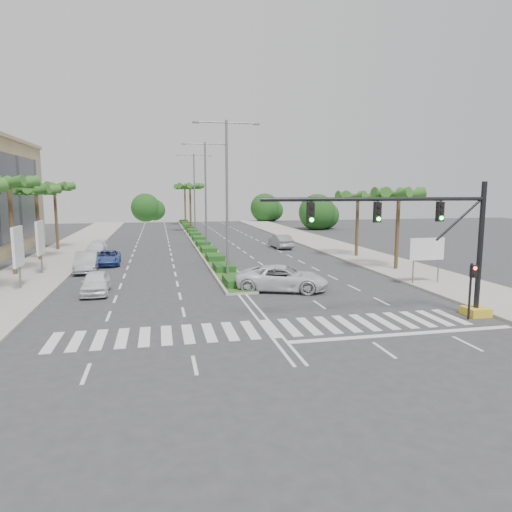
{
  "coord_description": "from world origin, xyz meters",
  "views": [
    {
      "loc": [
        -5.21,
        -21.03,
        6.7
      ],
      "look_at": [
        0.22,
        4.32,
        3.0
      ],
      "focal_mm": 32.0,
      "sensor_mm": 36.0,
      "label": 1
    }
  ],
  "objects_px": {
    "car_parked_a": "(96,283)",
    "car_parked_c": "(108,258)",
    "car_crossing": "(282,278)",
    "car_parked_d": "(97,248)",
    "car_right": "(281,241)",
    "car_parked_b": "(87,262)"
  },
  "relations": [
    {
      "from": "car_parked_b",
      "to": "car_parked_d",
      "type": "xyz_separation_m",
      "value": [
        -0.6,
        11.53,
        -0.16
      ]
    },
    {
      "from": "car_parked_c",
      "to": "car_crossing",
      "type": "height_order",
      "value": "car_crossing"
    },
    {
      "from": "car_parked_d",
      "to": "car_right",
      "type": "distance_m",
      "value": 20.63
    },
    {
      "from": "car_parked_a",
      "to": "car_parked_b",
      "type": "distance_m",
      "value": 9.02
    },
    {
      "from": "car_parked_a",
      "to": "car_crossing",
      "type": "relative_size",
      "value": 0.7
    },
    {
      "from": "car_parked_b",
      "to": "car_parked_d",
      "type": "height_order",
      "value": "car_parked_b"
    },
    {
      "from": "car_parked_a",
      "to": "car_parked_d",
      "type": "xyz_separation_m",
      "value": [
        -2.43,
        20.36,
        -0.08
      ]
    },
    {
      "from": "car_crossing",
      "to": "car_right",
      "type": "xyz_separation_m",
      "value": [
        5.96,
        22.47,
        -0.05
      ]
    },
    {
      "from": "car_parked_b",
      "to": "car_parked_d",
      "type": "distance_m",
      "value": 11.54
    },
    {
      "from": "car_parked_c",
      "to": "car_parked_d",
      "type": "xyz_separation_m",
      "value": [
        -1.96,
        8.1,
        -0.0
      ]
    },
    {
      "from": "car_parked_a",
      "to": "car_right",
      "type": "xyz_separation_m",
      "value": [
        18.2,
        20.8,
        0.07
      ]
    },
    {
      "from": "car_right",
      "to": "car_crossing",
      "type": "bearing_deg",
      "value": 71.76
    },
    {
      "from": "car_crossing",
      "to": "car_parked_d",
      "type": "bearing_deg",
      "value": 53.97
    },
    {
      "from": "car_parked_a",
      "to": "car_right",
      "type": "distance_m",
      "value": 27.63
    },
    {
      "from": "car_parked_a",
      "to": "car_parked_c",
      "type": "height_order",
      "value": "car_parked_a"
    },
    {
      "from": "car_parked_b",
      "to": "car_crossing",
      "type": "height_order",
      "value": "car_crossing"
    },
    {
      "from": "car_parked_a",
      "to": "car_parked_b",
      "type": "bearing_deg",
      "value": 100.01
    },
    {
      "from": "car_parked_a",
      "to": "car_parked_c",
      "type": "bearing_deg",
      "value": 90.49
    },
    {
      "from": "car_parked_c",
      "to": "car_right",
      "type": "xyz_separation_m",
      "value": [
        18.67,
        8.54,
        0.15
      ]
    },
    {
      "from": "car_parked_a",
      "to": "car_right",
      "type": "bearing_deg",
      "value": 47.08
    },
    {
      "from": "car_parked_b",
      "to": "car_parked_c",
      "type": "height_order",
      "value": "car_parked_b"
    },
    {
      "from": "car_crossing",
      "to": "car_parked_a",
      "type": "bearing_deg",
      "value": 102.54
    }
  ]
}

